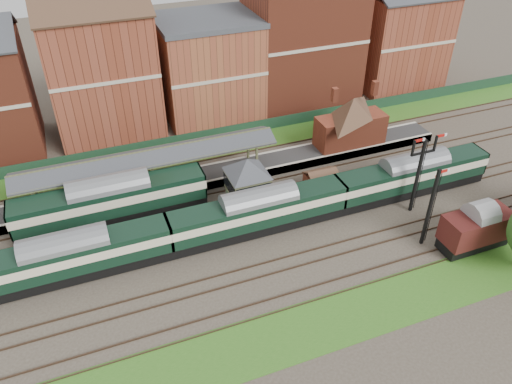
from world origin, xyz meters
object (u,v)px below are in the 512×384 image
object	(u,v)px
signal_box	(247,184)
goods_van_a	(476,228)
semaphore_bracket	(419,171)
dmu_train	(259,212)
platform_railcar	(111,200)

from	to	relation	value
signal_box	goods_van_a	distance (m)	20.86
semaphore_bracket	dmu_train	distance (m)	15.53
signal_box	platform_railcar	distance (m)	12.87
goods_van_a	dmu_train	bearing A→B (deg)	152.04
signal_box	semaphore_bracket	world-z (taller)	semaphore_bracket
signal_box	dmu_train	bearing A→B (deg)	-91.85
dmu_train	platform_railcar	xyz separation A→B (m)	(-12.32, 6.50, 0.14)
goods_van_a	signal_box	bearing A→B (deg)	143.98
platform_railcar	goods_van_a	distance (m)	33.13
signal_box	semaphore_bracket	xyz separation A→B (m)	(15.04, -5.75, 1.44)
signal_box	semaphore_bracket	distance (m)	16.16
signal_box	goods_van_a	xyz separation A→B (m)	(16.85, -12.25, -1.06)
platform_railcar	goods_van_a	world-z (taller)	platform_railcar
platform_railcar	signal_box	bearing A→B (deg)	-14.66
signal_box	platform_railcar	size ratio (longest dim) A/B	0.34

